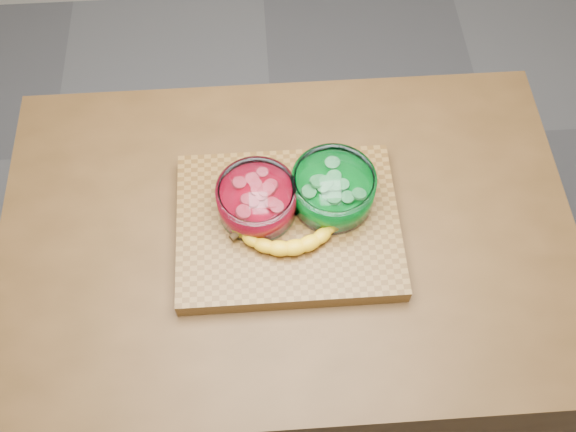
{
  "coord_description": "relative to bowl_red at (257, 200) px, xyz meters",
  "views": [
    {
      "loc": [
        -0.04,
        -0.63,
        2.07
      ],
      "look_at": [
        0.0,
        0.0,
        0.96
      ],
      "focal_mm": 40.0,
      "sensor_mm": 36.0,
      "label": 1
    }
  ],
  "objects": [
    {
      "name": "counter",
      "position": [
        0.06,
        -0.03,
        -0.53
      ],
      "size": [
        1.2,
        0.8,
        0.9
      ],
      "primitive_type": "cube",
      "color": "#4E3217",
      "rests_on": "ground"
    },
    {
      "name": "ground",
      "position": [
        0.06,
        -0.03,
        -0.98
      ],
      "size": [
        3.5,
        3.5,
        0.0
      ],
      "primitive_type": "plane",
      "color": "#5C5D61",
      "rests_on": "ground"
    },
    {
      "name": "bowl_red",
      "position": [
        0.0,
        0.0,
        0.0
      ],
      "size": [
        0.16,
        0.16,
        0.07
      ],
      "color": "white",
      "rests_on": "cutting_board"
    },
    {
      "name": "cutting_board",
      "position": [
        0.06,
        -0.03,
        -0.06
      ],
      "size": [
        0.45,
        0.35,
        0.04
      ],
      "primitive_type": "cube",
      "color": "brown",
      "rests_on": "counter"
    },
    {
      "name": "banana",
      "position": [
        0.06,
        -0.07,
        -0.02
      ],
      "size": [
        0.25,
        0.12,
        0.04
      ],
      "primitive_type": null,
      "color": "yellow",
      "rests_on": "cutting_board"
    },
    {
      "name": "bowl_green",
      "position": [
        0.15,
        0.01,
        0.0
      ],
      "size": [
        0.17,
        0.17,
        0.08
      ],
      "color": "white",
      "rests_on": "cutting_board"
    }
  ]
}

